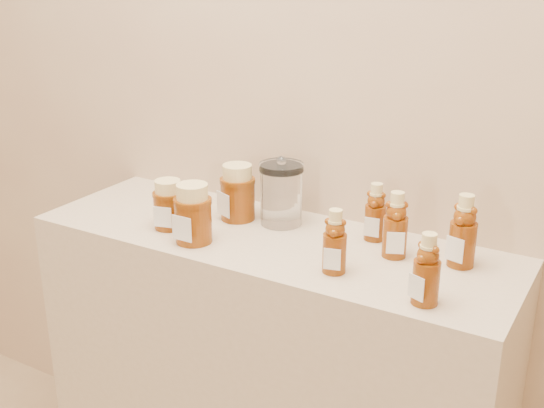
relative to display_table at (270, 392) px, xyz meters
The scene contains 11 objects.
wall_back 0.92m from the display_table, 90.00° to the left, with size 3.50×0.02×2.70m, color tan.
display_table is the anchor object (origin of this frame).
bear_bottle_back_left 0.59m from the display_table, 27.71° to the left, with size 0.05×0.05×0.16m, color #612807, non-canonical shape.
bear_bottle_back_mid 0.62m from the display_table, ahead, with size 0.06×0.06×0.17m, color #612807, non-canonical shape.
bear_bottle_back_right 0.71m from the display_table, ahead, with size 0.06×0.06×0.19m, color #612807, non-canonical shape.
bear_bottle_front_left 0.58m from the display_table, 23.46° to the right, with size 0.06×0.06×0.16m, color #612807, non-canonical shape.
bear_bottle_front_right 0.70m from the display_table, 16.95° to the right, with size 0.06×0.06×0.17m, color #612807, non-canonical shape.
honey_jar_left 0.57m from the display_table, 163.57° to the right, with size 0.08×0.08×0.12m, color #612807, non-canonical shape.
honey_jar_back 0.54m from the display_table, 154.41° to the left, with size 0.09×0.09×0.15m, color #612807, non-canonical shape.
honey_jar_front 0.55m from the display_table, 141.48° to the right, with size 0.09×0.09×0.14m, color #612807, non-canonical shape.
glass_canister 0.54m from the display_table, 102.74° to the left, with size 0.11×0.11×0.17m, color white, non-canonical shape.
Camera 1 is at (0.77, 0.24, 1.55)m, focal length 45.00 mm.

